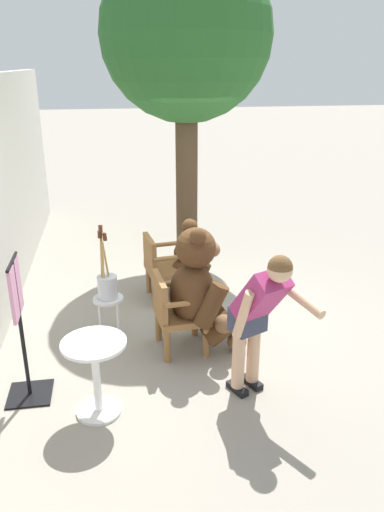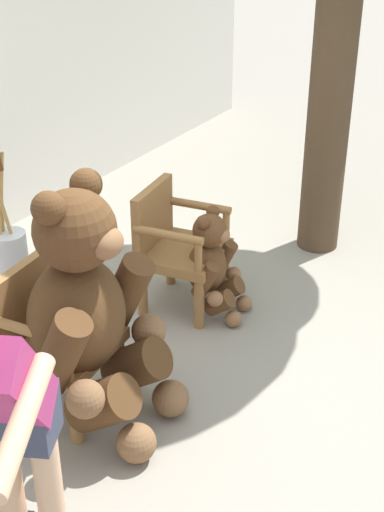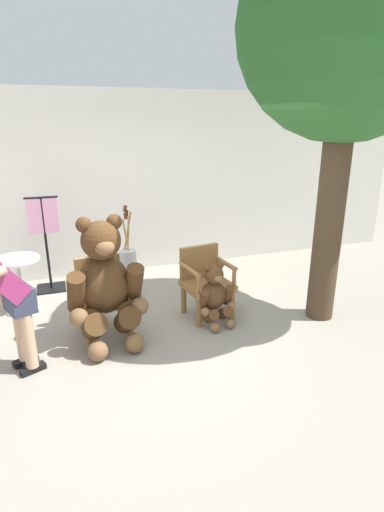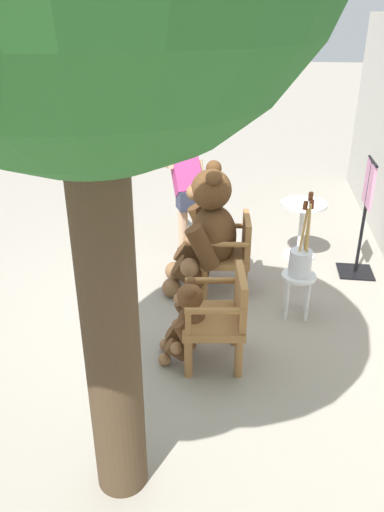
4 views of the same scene
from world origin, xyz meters
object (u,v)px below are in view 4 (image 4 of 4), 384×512
Objects in this scene: teddy_bear_large at (207,231)px; clothing_display_stand at (364,216)px; wooden_chair_left at (230,252)px; teddy_bear_small at (187,322)px; wooden_chair_right at (220,315)px; round_side_table at (302,224)px; white_stool at (298,284)px; brush_bucket at (301,259)px; person_visitor at (187,184)px.

teddy_bear_large is 1.83m from clothing_display_stand.
clothing_display_stand is at bearing 112.02° from wooden_chair_left.
clothing_display_stand is at bearing 136.99° from teddy_bear_small.
wooden_chair_right is (1.27, -0.00, 0.00)m from wooden_chair_left.
clothing_display_stand is (0.35, 0.64, 0.27)m from round_side_table.
round_side_table is (-1.38, 0.11, 0.09)m from white_stool.
brush_bucket is at bearing -4.66° from round_side_table.
teddy_bear_small is at bearing -49.44° from white_stool.
wooden_chair_right is at bearing 11.59° from teddy_bear_large.
round_side_table is at bearing 138.93° from wooden_chair_left.
wooden_chair_right is 1.87× the size of white_stool.
wooden_chair_right reaches higher than teddy_bear_small.
round_side_table is at bearing 153.59° from teddy_bear_small.
clothing_display_stand is at bearing 80.43° from person_visitor.
brush_bucket is 0.63× the size of clothing_display_stand.
wooden_chair_left is 1.25m from round_side_table.
wooden_chair_left reaches higher than white_stool.
teddy_bear_small is 1.67× the size of white_stool.
wooden_chair_left is at bearing 179.99° from wooden_chair_right.
brush_bucket reaches higher than round_side_table.
brush_bucket reaches higher than wooden_chair_left.
teddy_bear_small is 2.31m from person_visitor.
teddy_bear_small is at bearing -1.14° from teddy_bear_large.
person_visitor is at bearing -159.71° from teddy_bear_large.
person_visitor is (-2.22, -0.33, 0.52)m from teddy_bear_small.
clothing_display_stand reaches higher than round_side_table.
person_visitor is (-0.94, -0.61, 0.43)m from wooden_chair_left.
wooden_chair_right is 1.19× the size of round_side_table.
wooden_chair_left is 0.84m from white_stool.
teddy_bear_large is 1.97× the size of round_side_table.
brush_bucket is (0.43, 0.71, 0.17)m from wooden_chair_left.
white_stool is at bearing 139.65° from wooden_chair_right.
teddy_bear_small is at bearing 8.39° from person_visitor.
wooden_chair_right is at bearing -40.35° from white_stool.
teddy_bear_large reaches higher than wooden_chair_left.
wooden_chair_left is 1.19× the size of round_side_table.
wooden_chair_left is at bearing 92.98° from teddy_bear_large.
clothing_display_stand is (-1.03, 0.76, 0.36)m from white_stool.
teddy_bear_small is at bearing -87.13° from wooden_chair_right.
wooden_chair_left is 0.35m from teddy_bear_large.
teddy_bear_large reaches higher than wooden_chair_right.
white_stool is 0.54× the size of brush_bucket.
clothing_display_stand is at bearing 109.38° from teddy_bear_large.
brush_bucket reaches higher than teddy_bear_small.
wooden_chair_right is 2.36m from round_side_table.
teddy_bear_small reaches higher than white_stool.
brush_bucket is (0.42, 0.97, -0.06)m from teddy_bear_large.
brush_bucket is at bearing 130.47° from teddy_bear_small.
teddy_bear_small is 0.90× the size of brush_bucket.
person_visitor is 2.06× the size of round_side_table.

